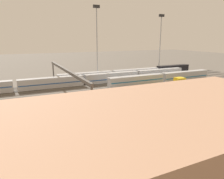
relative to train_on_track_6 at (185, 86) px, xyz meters
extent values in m
plane|color=#60594F|center=(22.00, -10.00, -2.16)|extent=(400.00, 400.00, 0.00)
cube|color=#3D3833|center=(22.00, -30.00, -2.10)|extent=(140.00, 2.80, 0.12)
cube|color=#3D3833|center=(22.00, -25.00, -2.10)|extent=(140.00, 2.80, 0.12)
cube|color=#4C443D|center=(22.00, -20.00, -2.10)|extent=(140.00, 2.80, 0.12)
cube|color=#4C443D|center=(22.00, -15.00, -2.10)|extent=(140.00, 2.80, 0.12)
cube|color=#4C443D|center=(22.00, -10.00, -2.10)|extent=(140.00, 2.80, 0.12)
cube|color=#3D3833|center=(22.00, -5.00, -2.10)|extent=(140.00, 2.80, 0.12)
cube|color=#4C443D|center=(22.00, 0.00, -2.10)|extent=(140.00, 2.80, 0.12)
cube|color=#4C443D|center=(22.00, 5.00, -2.10)|extent=(140.00, 2.80, 0.12)
cube|color=#3D3833|center=(22.00, 10.00, -2.10)|extent=(140.00, 2.80, 0.12)
cube|color=gold|center=(-0.29, 0.00, -0.24)|extent=(10.00, 3.00, 3.60)
cube|color=gold|center=(2.71, 0.00, 2.26)|extent=(3.00, 2.70, 1.40)
cube|color=#B7BABF|center=(-8.79, -25.00, -0.14)|extent=(23.00, 3.00, 3.80)
cube|color=#285193|center=(-8.79, -25.00, -0.26)|extent=(22.40, 3.06, 0.36)
cube|color=#B7BABF|center=(15.41, -25.00, -0.14)|extent=(23.00, 3.00, 3.80)
cube|color=#285193|center=(15.41, -25.00, -0.57)|extent=(22.40, 3.06, 0.36)
cube|color=#B7BABF|center=(39.61, -25.00, -0.14)|extent=(23.00, 3.00, 3.80)
cube|color=#285193|center=(39.61, -25.00, -0.27)|extent=(22.40, 3.06, 0.36)
cube|color=black|center=(-20.75, -30.00, 0.16)|extent=(18.00, 3.00, 4.40)
cube|color=#B7BABF|center=(0.95, -30.00, -0.14)|extent=(23.00, 3.00, 3.80)
cube|color=black|center=(0.95, -30.00, -0.69)|extent=(22.40, 3.06, 0.36)
cube|color=#B7BABF|center=(25.15, -30.00, -0.14)|extent=(23.00, 3.00, 3.80)
cube|color=black|center=(25.15, -30.00, -0.44)|extent=(22.40, 3.06, 0.36)
cube|color=#B7BABF|center=(-14.27, -15.00, -0.14)|extent=(23.00, 3.00, 3.80)
cube|color=#1E6B9E|center=(-14.27, -15.00, -0.49)|extent=(22.40, 3.06, 0.36)
cube|color=#B7BABF|center=(9.93, -15.00, -0.14)|extent=(23.00, 3.00, 3.80)
cube|color=#1E6B9E|center=(9.93, -15.00, -0.03)|extent=(22.40, 3.06, 0.36)
cylinder|color=#9EA0A5|center=(-14.76, -33.56, 11.59)|extent=(0.44, 0.44, 27.49)
cube|color=#262628|center=(-14.76, -33.56, 25.93)|extent=(2.80, 0.70, 1.20)
cylinder|color=#9EA0A5|center=(18.34, -33.79, 12.66)|extent=(0.44, 0.44, 29.64)
cube|color=#262628|center=(18.34, -33.79, 28.09)|extent=(2.80, 0.70, 1.20)
cylinder|color=#4C4742|center=(37.56, -32.10, 1.84)|extent=(0.50, 0.50, 8.00)
cylinder|color=#4C4742|center=(37.56, 12.10, 1.84)|extent=(0.50, 0.50, 8.00)
cube|color=#4C4742|center=(37.56, -10.00, 6.24)|extent=(0.70, 45.00, 0.80)
cube|color=tan|center=(42.88, 35.87, 3.56)|extent=(43.71, 17.14, 11.43)
camera|label=1|loc=(51.52, 51.27, 15.58)|focal=33.57mm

